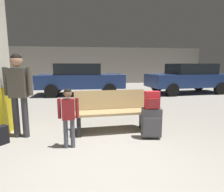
{
  "coord_description": "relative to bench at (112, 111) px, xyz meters",
  "views": [
    {
      "loc": [
        -0.31,
        -2.3,
        1.44
      ],
      "look_at": [
        0.16,
        1.3,
        0.85
      ],
      "focal_mm": 30.5,
      "sensor_mm": 36.0,
      "label": 1
    }
  ],
  "objects": [
    {
      "name": "bench",
      "position": [
        0.0,
        0.0,
        0.0
      ],
      "size": [
        1.63,
        0.63,
        0.89
      ],
      "color": "tan",
      "rests_on": "ground_plane"
    },
    {
      "name": "garage_back_wall",
      "position": [
        -0.21,
        11.15,
        0.96
      ],
      "size": [
        18.0,
        0.12,
        2.8
      ],
      "primitive_type": "cube",
      "color": "gray",
      "rests_on": "ground_plane"
    },
    {
      "name": "child",
      "position": [
        -0.85,
        -0.76,
        0.21
      ],
      "size": [
        0.36,
        0.21,
        1.05
      ],
      "color": "#4C5160",
      "rests_on": "ground_plane"
    },
    {
      "name": "parked_car_far",
      "position": [
        -0.83,
        5.42,
        0.36
      ],
      "size": [
        4.11,
        1.82,
        1.51
      ],
      "color": "navy",
      "rests_on": "ground_plane"
    },
    {
      "name": "ground_plane",
      "position": [
        -0.21,
        2.29,
        -0.49
      ],
      "size": [
        18.0,
        18.0,
        0.1
      ],
      "primitive_type": "cube",
      "color": "gray"
    },
    {
      "name": "suitcase",
      "position": [
        0.72,
        -0.52,
        -0.12
      ],
      "size": [
        0.41,
        0.28,
        0.6
      ],
      "color": "#4C4C51",
      "rests_on": "ground_plane"
    },
    {
      "name": "backpack_bright",
      "position": [
        0.72,
        -0.53,
        0.33
      ],
      "size": [
        0.29,
        0.21,
        0.34
      ],
      "color": "red",
      "rests_on": "suitcase"
    },
    {
      "name": "parked_car_side",
      "position": [
        4.65,
        5.18,
        0.36
      ],
      "size": [
        4.24,
        2.09,
        1.51
      ],
      "color": "navy",
      "rests_on": "ground_plane"
    },
    {
      "name": "adult",
      "position": [
        -1.85,
        -0.11,
        0.58
      ],
      "size": [
        0.56,
        0.25,
        1.66
      ],
      "color": "#38383D",
      "rests_on": "ground_plane"
    }
  ]
}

